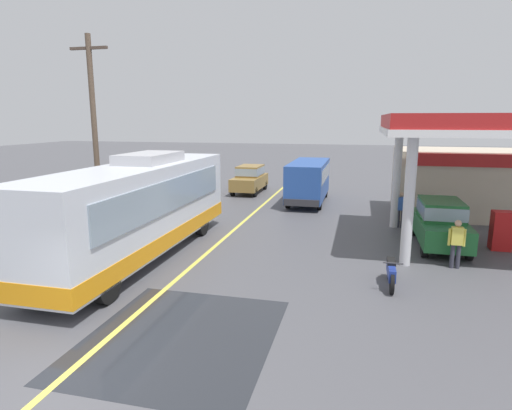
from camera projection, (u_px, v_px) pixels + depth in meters
The scene contains 12 objects.
ground at pixel (270, 198), 27.02m from camera, with size 120.00×120.00×0.00m, color #4C4C51.
lane_divider_stripe at pixel (251, 215), 22.25m from camera, with size 0.16×50.00×0.01m, color #D8CC4C.
wet_puddle_patch at pixel (181, 337), 9.84m from camera, with size 4.23×4.89×0.01m, color #26282D.
coach_bus_main at pixel (139, 210), 15.28m from camera, with size 2.60×11.04×3.69m.
gas_station_roadside at pixel (478, 169), 19.91m from camera, with size 9.10×11.95×5.10m.
car_at_pump at pixel (441, 221), 16.69m from camera, with size 1.70×4.20×1.82m.
minibus_opposing_lane at pixel (308, 178), 25.47m from camera, with size 2.04×6.13×2.44m.
motorcycle_parked_forecourt at pixel (391, 272), 12.77m from camera, with size 0.55×1.80×0.92m.
pedestrian_near_pump at pixel (457, 241), 14.20m from camera, with size 0.55×0.22×1.66m.
pedestrian_by_shop at pixel (401, 208), 19.60m from camera, with size 0.55×0.22×1.66m.
car_trailing_behind_bus at pixel (250, 178), 29.07m from camera, with size 1.70×4.20×1.82m.
utility_pole_roadside at pixel (95, 130), 19.16m from camera, with size 1.80×0.24×8.53m.
Camera 1 is at (5.41, -6.03, 4.92)m, focal length 30.01 mm.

